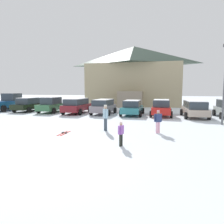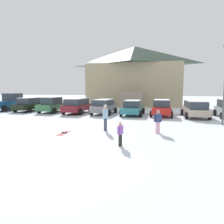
{
  "view_description": "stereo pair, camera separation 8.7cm",
  "coord_description": "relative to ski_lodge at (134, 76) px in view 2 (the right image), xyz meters",
  "views": [
    {
      "loc": [
        4.38,
        -6.45,
        2.64
      ],
      "look_at": [
        0.66,
        7.19,
        1.05
      ],
      "focal_mm": 32.0,
      "sensor_mm": 36.0,
      "label": 1
    },
    {
      "loc": [
        4.47,
        -6.43,
        2.64
      ],
      "look_at": [
        0.66,
        7.19,
        1.05
      ],
      "focal_mm": 32.0,
      "sensor_mm": 36.0,
      "label": 2
    }
  ],
  "objects": [
    {
      "name": "pair_of_skis",
      "position": [
        -0.5,
        -23.05,
        -4.94
      ],
      "size": [
        0.36,
        1.38,
        0.08
      ],
      "color": "red",
      "rests_on": "ground"
    },
    {
      "name": "parked_green_coupe",
      "position": [
        -7.45,
        -13.18,
        -4.08
      ],
      "size": [
        2.29,
        4.59,
        1.79
      ],
      "color": "#356B43",
      "rests_on": "ground"
    },
    {
      "name": "parked_red_sedan",
      "position": [
        4.95,
        -13.29,
        -4.13
      ],
      "size": [
        2.15,
        4.21,
        1.67
      ],
      "color": "red",
      "rests_on": "ground"
    },
    {
      "name": "skier_adult_in_blue_parka",
      "position": [
        1.69,
        -21.62,
        -4.02
      ],
      "size": [
        0.43,
        0.53,
        1.67
      ],
      "color": "#36414F",
      "rests_on": "ground"
    },
    {
      "name": "skier_teen_in_navy_coat",
      "position": [
        4.98,
        -21.48,
        -4.17
      ],
      "size": [
        0.46,
        0.35,
        1.41
      ],
      "color": "#EEAEC6",
      "rests_on": "ground"
    },
    {
      "name": "parked_maroon_van",
      "position": [
        -4.21,
        -13.35,
        -4.06
      ],
      "size": [
        2.33,
        4.79,
        1.68
      ],
      "color": "maroon",
      "rests_on": "ground"
    },
    {
      "name": "parked_beige_suv",
      "position": [
        8.04,
        -13.44,
        -4.09
      ],
      "size": [
        2.38,
        4.7,
        1.62
      ],
      "color": "#B09E8D",
      "rests_on": "ground"
    },
    {
      "name": "parked_black_sedan",
      "position": [
        -10.8,
        -12.94,
        -4.12
      ],
      "size": [
        2.29,
        4.62,
        1.68
      ],
      "color": "black",
      "rests_on": "ground"
    },
    {
      "name": "ski_lodge",
      "position": [
        0.0,
        0.0,
        0.0
      ],
      "size": [
        15.88,
        9.69,
        9.78
      ],
      "color": "tan",
      "rests_on": "ground"
    },
    {
      "name": "ground",
      "position": [
        1.04,
        -27.28,
        -4.96
      ],
      "size": [
        160.0,
        160.0,
        0.0
      ],
      "primitive_type": "plane",
      "color": "silver"
    },
    {
      "name": "skier_child_in_purple_jacket",
      "position": [
        3.43,
        -24.8,
        -4.31
      ],
      "size": [
        0.24,
        0.42,
        1.16
      ],
      "color": "black",
      "rests_on": "ground"
    },
    {
      "name": "parked_grey_wagon",
      "position": [
        -1.09,
        -13.34,
        -4.09
      ],
      "size": [
        2.15,
        4.03,
        1.61
      ],
      "color": "gray",
      "rests_on": "ground"
    },
    {
      "name": "parked_teal_hatchback",
      "position": [
        2.06,
        -13.36,
        -4.17
      ],
      "size": [
        2.22,
        4.57,
        1.57
      ],
      "color": "teal",
      "rests_on": "ground"
    },
    {
      "name": "pickup_truck",
      "position": [
        -14.26,
        -12.63,
        -3.97
      ],
      "size": [
        2.57,
        5.58,
        2.15
      ],
      "color": "navy",
      "rests_on": "ground"
    }
  ]
}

